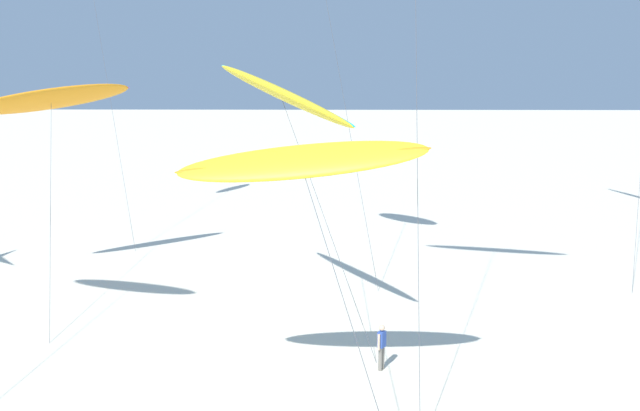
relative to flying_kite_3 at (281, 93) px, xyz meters
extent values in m
cylinder|color=#4C4C51|center=(2.67, 6.50, -1.59)|extent=(2.91, 3.01, 15.49)
cylinder|color=#4C4C51|center=(-10.89, 14.90, -0.46)|extent=(3.72, 5.68, 17.76)
cylinder|color=#4C4C51|center=(4.51, -5.60, -0.60)|extent=(0.24, 7.69, 17.49)
ellipsoid|color=yellow|center=(0.00, 0.00, 0.00)|extent=(6.16, 7.55, 2.76)
ellipsoid|color=#19B2B7|center=(0.00, 0.00, 0.04)|extent=(5.78, 7.23, 2.34)
cylinder|color=#4C4C51|center=(1.77, -1.68, -4.72)|extent=(3.56, 3.37, 9.24)
ellipsoid|color=orange|center=(-11.28, 6.92, -0.61)|extent=(7.02, 5.71, 2.13)
ellipsoid|color=purple|center=(-11.28, 6.92, -0.57)|extent=(6.62, 4.95, 1.35)
cylinder|color=#4C4C51|center=(-10.04, 2.62, -5.02)|extent=(2.50, 8.60, 8.65)
ellipsoid|color=yellow|center=(1.04, -7.39, -1.54)|extent=(7.27, 1.66, 1.82)
ellipsoid|color=orange|center=(1.04, -7.39, -1.52)|extent=(7.39, 0.93, 1.20)
cylinder|color=#4C4C51|center=(2.63, -12.08, -5.48)|extent=(3.19, 9.41, 7.73)
cylinder|color=slate|center=(3.71, -3.88, -8.92)|extent=(0.14, 0.14, 0.84)
cylinder|color=slate|center=(3.63, -4.02, -8.92)|extent=(0.14, 0.14, 0.84)
cube|color=#2D4CA5|center=(3.67, -3.95, -8.21)|extent=(0.33, 0.36, 0.57)
cylinder|color=beige|center=(3.78, -3.77, -8.25)|extent=(0.09, 0.09, 0.56)
cylinder|color=beige|center=(3.56, -4.13, -8.25)|extent=(0.09, 0.09, 0.56)
sphere|color=beige|center=(3.67, -3.95, -7.80)|extent=(0.21, 0.21, 0.21)
camera|label=1|loc=(1.90, -28.60, 1.43)|focal=42.35mm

